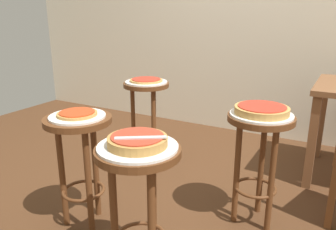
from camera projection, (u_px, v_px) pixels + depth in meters
The scene contains 14 objects.
ground_plane at pixel (191, 204), 2.31m from camera, with size 6.00×6.00×0.00m, color #4C2D19.
stool_foreground at pixel (139, 185), 1.52m from camera, with size 0.38×0.38×0.69m.
serving_plate_foreground at pixel (138, 147), 1.46m from camera, with size 0.36×0.36×0.01m, color white.
pizza_foreground at pixel (137, 141), 1.45m from camera, with size 0.26×0.26×0.05m.
stool_middle at pixel (80, 147), 1.95m from camera, with size 0.38×0.38×0.69m.
serving_plate_middle at pixel (77, 116), 1.89m from camera, with size 0.32×0.32×0.01m, color white.
pizza_middle at pixel (77, 114), 1.89m from camera, with size 0.22×0.22×0.02m.
stool_leftside at pixel (259, 145), 1.98m from camera, with size 0.38×0.38×0.69m.
serving_plate_leftside at pixel (261, 115), 1.92m from camera, with size 0.36×0.36×0.01m, color white.
pizza_leftside at pixel (262, 110), 1.91m from camera, with size 0.31×0.31×0.05m.
stool_rear at pixel (147, 104), 2.87m from camera, with size 0.38×0.38×0.69m.
serving_plate_rear at pixel (146, 82), 2.81m from camera, with size 0.35×0.35×0.01m, color silver.
pizza_rear at pixel (146, 80), 2.81m from camera, with size 0.28×0.28×0.02m.
pizza_server_knife at pixel (141, 138), 1.42m from camera, with size 0.22×0.02×0.01m, color silver.
Camera 1 is at (0.84, -1.85, 1.26)m, focal length 35.94 mm.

